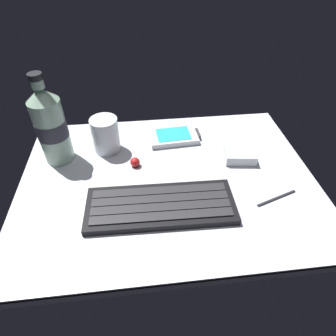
% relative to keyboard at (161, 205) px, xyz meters
% --- Properties ---
extents(ground_plane, '(0.64, 0.48, 0.03)m').
position_rel_keyboard_xyz_m(ground_plane, '(0.02, 0.08, -0.02)').
color(ground_plane, silver).
extents(keyboard, '(0.29, 0.12, 0.02)m').
position_rel_keyboard_xyz_m(keyboard, '(0.00, 0.00, 0.00)').
color(keyboard, black).
rests_on(keyboard, ground_plane).
extents(handheld_device, '(0.13, 0.08, 0.02)m').
position_rel_keyboard_xyz_m(handheld_device, '(0.06, 0.23, -0.00)').
color(handheld_device, silver).
rests_on(handheld_device, ground_plane).
extents(juice_cup, '(0.06, 0.06, 0.09)m').
position_rel_keyboard_xyz_m(juice_cup, '(-0.11, 0.20, 0.03)').
color(juice_cup, silver).
rests_on(juice_cup, ground_plane).
extents(water_bottle, '(0.07, 0.07, 0.21)m').
position_rel_keyboard_xyz_m(water_bottle, '(-0.22, 0.18, 0.08)').
color(water_bottle, '#9EC1A8').
rests_on(water_bottle, ground_plane).
extents(charger_block, '(0.08, 0.06, 0.02)m').
position_rel_keyboard_xyz_m(charger_block, '(0.20, 0.13, 0.00)').
color(charger_block, silver).
rests_on(charger_block, ground_plane).
extents(trackball_mouse, '(0.02, 0.02, 0.02)m').
position_rel_keyboard_xyz_m(trackball_mouse, '(-0.05, 0.13, 0.00)').
color(trackball_mouse, red).
rests_on(trackball_mouse, ground_plane).
extents(stylus_pen, '(0.09, 0.04, 0.01)m').
position_rel_keyboard_xyz_m(stylus_pen, '(0.24, -0.00, -0.00)').
color(stylus_pen, '#26262B').
rests_on(stylus_pen, ground_plane).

